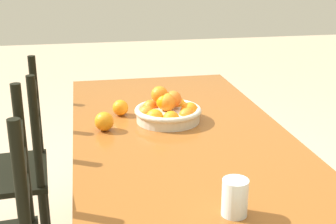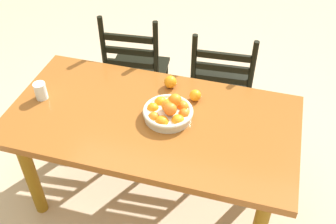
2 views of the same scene
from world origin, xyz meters
name	(u,v)px [view 1 (image 1 of 2)]	position (x,y,z in m)	size (l,w,h in m)	color
dining_table	(178,150)	(0.00, 0.00, 0.63)	(1.63, 0.84, 0.73)	brown
chair_near_window	(9,172)	(0.29, 0.73, 0.46)	(0.46, 0.46, 0.95)	black
fruit_bowl	(168,111)	(0.09, 0.03, 0.78)	(0.28, 0.28, 0.14)	beige
orange_loose_0	(120,108)	(0.20, 0.22, 0.77)	(0.07, 0.07, 0.07)	orange
orange_loose_1	(104,121)	(0.03, 0.30, 0.77)	(0.08, 0.08, 0.08)	orange
drinking_glass	(235,197)	(-0.67, -0.01, 0.78)	(0.07, 0.07, 0.10)	silver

